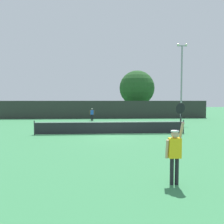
{
  "coord_description": "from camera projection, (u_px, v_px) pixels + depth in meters",
  "views": [
    {
      "loc": [
        -0.91,
        -17.16,
        2.67
      ],
      "look_at": [
        0.44,
        5.26,
        1.41
      ],
      "focal_mm": 35.95,
      "sensor_mm": 36.0,
      "label": 1
    }
  ],
  "objects": [
    {
      "name": "light_pole",
      "position": [
        182.0,
        78.0,
        25.28
      ],
      "size": [
        1.18,
        0.28,
        8.94
      ],
      "color": "gray",
      "rests_on": "ground"
    },
    {
      "name": "player_serving",
      "position": [
        175.0,
        149.0,
        6.99
      ],
      "size": [
        0.67,
        0.4,
        2.56
      ],
      "color": "yellow",
      "rests_on": "ground"
    },
    {
      "name": "player_receiving",
      "position": [
        92.0,
        113.0,
        28.15
      ],
      "size": [
        0.57,
        0.23,
        1.56
      ],
      "rotation": [
        0.0,
        0.0,
        3.14
      ],
      "color": "blue",
      "rests_on": "ground"
    },
    {
      "name": "parked_car_near",
      "position": [
        90.0,
        110.0,
        39.97
      ],
      "size": [
        1.92,
        4.2,
        1.69
      ],
      "rotation": [
        0.0,
        0.0,
        -0.0
      ],
      "color": "white",
      "rests_on": "ground"
    },
    {
      "name": "ground_plane",
      "position": [
        110.0,
        134.0,
        17.31
      ],
      "size": [
        120.0,
        120.0,
        0.0
      ],
      "primitive_type": "plane",
      "color": "#387F4C"
    },
    {
      "name": "large_tree",
      "position": [
        137.0,
        88.0,
        36.68
      ],
      "size": [
        5.72,
        5.72,
        7.39
      ],
      "color": "brown",
      "rests_on": "ground"
    },
    {
      "name": "tennis_ball",
      "position": [
        111.0,
        133.0,
        17.5
      ],
      "size": [
        0.07,
        0.07,
        0.07
      ],
      "primitive_type": "sphere",
      "color": "#CCE033",
      "rests_on": "ground"
    },
    {
      "name": "perimeter_fence",
      "position": [
        105.0,
        110.0,
        31.46
      ],
      "size": [
        29.17,
        0.12,
        2.49
      ],
      "primitive_type": "cube",
      "color": "#2D332D",
      "rests_on": "ground"
    },
    {
      "name": "tennis_net",
      "position": [
        110.0,
        127.0,
        17.28
      ],
      "size": [
        11.61,
        0.08,
        1.07
      ],
      "color": "#232328",
      "rests_on": "ground"
    }
  ]
}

